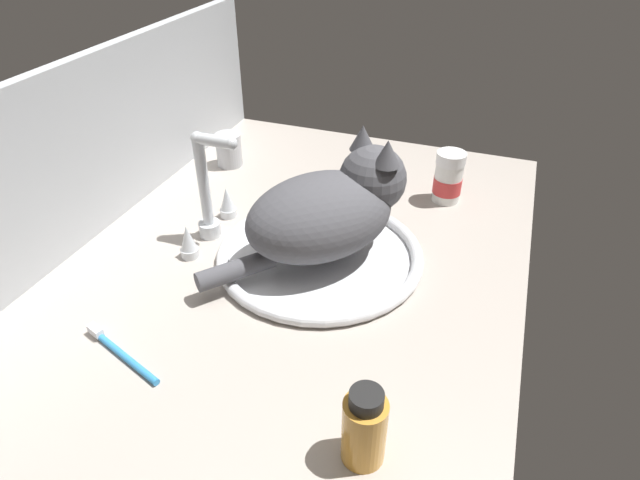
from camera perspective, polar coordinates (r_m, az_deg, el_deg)
countertop at (r=96.28cm, az=-1.78°, el=-2.00°), size 104.19×75.90×3.00cm
backsplash_wall at (r=107.55cm, az=-21.98°, el=9.08°), size 104.19×2.40×33.78cm
sink_basin at (r=93.15cm, az=-0.00°, el=-1.56°), size 35.78×35.78×2.13cm
faucet at (r=97.62cm, az=-11.77°, el=4.16°), size 17.36×9.42×20.51cm
cat at (r=89.35cm, az=1.35°, el=3.44°), size 33.82×30.42×19.18cm
amber_bottle at (r=63.21cm, az=4.73°, el=-19.26°), size 5.10×5.10×10.73cm
metal_jar at (r=124.81cm, az=-9.67°, el=9.43°), size 5.87×5.87×7.43cm
pill_bottle at (r=111.33cm, az=13.47°, el=6.37°), size 5.82×5.82×10.57cm
toothbrush at (r=81.19cm, az=-20.46°, el=-11.13°), size 6.21×15.17×1.70cm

